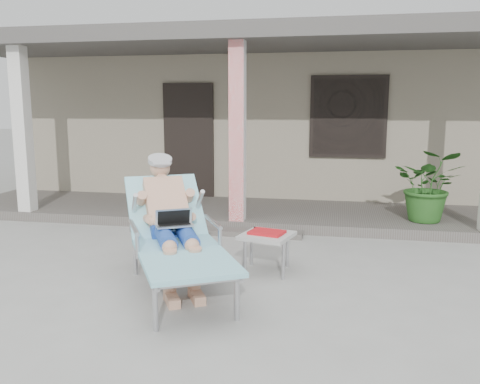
# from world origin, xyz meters

# --- Properties ---
(ground) EXTENTS (60.00, 60.00, 0.00)m
(ground) POSITION_xyz_m (0.00, 0.00, 0.00)
(ground) COLOR #9E9E99
(ground) RESTS_ON ground
(house) EXTENTS (10.40, 5.40, 3.30)m
(house) POSITION_xyz_m (0.00, 6.50, 1.67)
(house) COLOR gray
(house) RESTS_ON ground
(porch_deck) EXTENTS (10.00, 2.00, 0.15)m
(porch_deck) POSITION_xyz_m (0.00, 3.00, 0.07)
(porch_deck) COLOR #605B56
(porch_deck) RESTS_ON ground
(porch_overhang) EXTENTS (10.00, 2.30, 2.85)m
(porch_overhang) POSITION_xyz_m (0.00, 2.95, 2.79)
(porch_overhang) COLOR silver
(porch_overhang) RESTS_ON porch_deck
(porch_step) EXTENTS (2.00, 0.30, 0.07)m
(porch_step) POSITION_xyz_m (0.00, 1.85, 0.04)
(porch_step) COLOR #605B56
(porch_step) RESTS_ON ground
(lounger) EXTENTS (1.72, 2.21, 1.40)m
(lounger) POSITION_xyz_m (-0.18, -0.29, 0.86)
(lounger) COLOR #B7B7BC
(lounger) RESTS_ON ground
(side_table) EXTENTS (0.64, 0.64, 0.47)m
(side_table) POSITION_xyz_m (0.71, 0.29, 0.40)
(side_table) COLOR #B2B2AD
(side_table) RESTS_ON ground
(potted_palm) EXTENTS (1.13, 1.03, 1.08)m
(potted_palm) POSITION_xyz_m (2.79, 2.62, 0.69)
(potted_palm) COLOR #26591E
(potted_palm) RESTS_ON porch_deck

